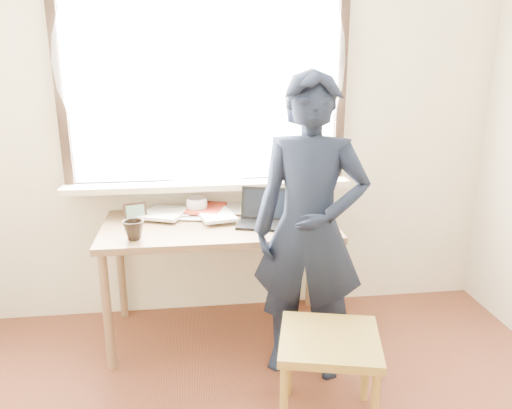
{
  "coord_description": "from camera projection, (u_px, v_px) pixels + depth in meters",
  "views": [
    {
      "loc": [
        -0.3,
        -1.27,
        1.74
      ],
      "look_at": [
        -0.01,
        0.95,
        1.07
      ],
      "focal_mm": 35.0,
      "sensor_mm": 36.0,
      "label": 1
    }
  ],
  "objects": [
    {
      "name": "person",
      "position": [
        309.0,
        230.0,
        2.68
      ],
      "size": [
        0.71,
        0.58,
        1.68
      ],
      "primitive_type": "imported",
      "rotation": [
        0.0,
        0.0,
        -0.33
      ],
      "color": "black",
      "rests_on": "ground"
    },
    {
      "name": "mug_dark",
      "position": [
        134.0,
        230.0,
        2.77
      ],
      "size": [
        0.16,
        0.16,
        0.11
      ],
      "primitive_type": "imported",
      "rotation": [
        0.0,
        0.0,
        -0.74
      ],
      "color": "black",
      "rests_on": "desk"
    },
    {
      "name": "picture_frame",
      "position": [
        135.0,
        213.0,
        3.07
      ],
      "size": [
        0.14,
        0.05,
        0.11
      ],
      "color": "black",
      "rests_on": "desk"
    },
    {
      "name": "desk_clutter",
      "position": [
        172.0,
        213.0,
        3.18
      ],
      "size": [
        0.65,
        0.49,
        0.04
      ],
      "color": "#B63321",
      "rests_on": "desk"
    },
    {
      "name": "mouse",
      "position": [
        287.0,
        223.0,
        3.0
      ],
      "size": [
        0.09,
        0.06,
        0.04
      ],
      "primitive_type": "ellipsoid",
      "color": "black",
      "rests_on": "desk"
    },
    {
      "name": "book_a",
      "position": [
        154.0,
        214.0,
        3.18
      ],
      "size": [
        0.25,
        0.3,
        0.02
      ],
      "primitive_type": "imported",
      "rotation": [
        0.0,
        0.0,
        0.23
      ],
      "color": "white",
      "rests_on": "desk"
    },
    {
      "name": "book_b",
      "position": [
        280.0,
        208.0,
        3.31
      ],
      "size": [
        0.3,
        0.34,
        0.02
      ],
      "primitive_type": "imported",
      "rotation": [
        0.0,
        0.0,
        -0.45
      ],
      "color": "white",
      "rests_on": "desk"
    },
    {
      "name": "mug_white",
      "position": [
        197.0,
        206.0,
        3.22
      ],
      "size": [
        0.17,
        0.17,
        0.11
      ],
      "primitive_type": "imported",
      "rotation": [
        0.0,
        0.0,
        0.29
      ],
      "color": "white",
      "rests_on": "desk"
    },
    {
      "name": "laptop",
      "position": [
        264.0,
        216.0,
        3.04
      ],
      "size": [
        0.36,
        0.32,
        0.21
      ],
      "color": "black",
      "rests_on": "desk"
    },
    {
      "name": "work_chair",
      "position": [
        329.0,
        351.0,
        2.36
      ],
      "size": [
        0.56,
        0.54,
        0.47
      ],
      "color": "olive",
      "rests_on": "ground"
    },
    {
      "name": "room_shell",
      "position": [
        285.0,
        93.0,
        1.46
      ],
      "size": [
        3.52,
        4.02,
        2.61
      ],
      "color": "beige",
      "rests_on": "ground"
    },
    {
      "name": "desk",
      "position": [
        219.0,
        235.0,
        3.07
      ],
      "size": [
        1.41,
        0.7,
        0.75
      ],
      "color": "brown",
      "rests_on": "ground"
    }
  ]
}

